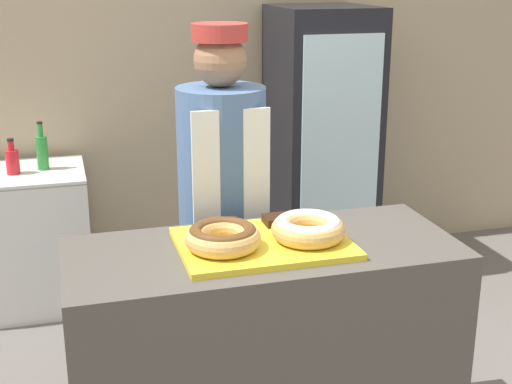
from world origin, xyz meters
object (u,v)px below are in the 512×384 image
at_px(baker_person, 223,210).
at_px(bottle_red, 12,160).
at_px(brownie_back_right, 276,220).
at_px(bottle_green, 42,151).
at_px(chest_freezer, 14,239).
at_px(beverage_fridge, 321,145).
at_px(donut_light_glaze, 308,228).
at_px(donut_chocolate_glaze, 223,236).
at_px(serving_tray, 263,244).
at_px(brownie_back_left, 227,225).

relative_size(baker_person, bottle_red, 8.45).
bearing_deg(brownie_back_right, bottle_red, 123.94).
xyz_separation_m(baker_person, bottle_green, (-0.77, 1.20, 0.03)).
relative_size(baker_person, chest_freezer, 2.01).
distance_m(beverage_fridge, bottle_red, 1.84).
bearing_deg(bottle_green, donut_light_glaze, -62.18).
bearing_deg(beverage_fridge, donut_light_glaze, -112.29).
distance_m(donut_chocolate_glaze, bottle_green, 1.91).
bearing_deg(bottle_red, serving_tray, -60.98).
distance_m(donut_chocolate_glaze, donut_light_glaze, 0.32).
relative_size(donut_chocolate_glaze, brownie_back_left, 2.90).
height_order(donut_chocolate_glaze, chest_freezer, donut_chocolate_glaze).
bearing_deg(bottle_red, bottle_green, 17.73).
bearing_deg(donut_light_glaze, serving_tray, 167.70).
relative_size(donut_chocolate_glaze, chest_freezer, 0.32).
bearing_deg(brownie_back_right, serving_tray, -122.05).
distance_m(serving_tray, brownie_back_left, 0.19).
relative_size(serving_tray, donut_chocolate_glaze, 2.29).
distance_m(brownie_back_left, brownie_back_right, 0.20).
distance_m(donut_chocolate_glaze, beverage_fridge, 2.08).
height_order(brownie_back_right, beverage_fridge, beverage_fridge).
bearing_deg(donut_light_glaze, bottle_red, 122.43).
xyz_separation_m(beverage_fridge, bottle_red, (-1.84, -0.03, 0.04)).
xyz_separation_m(donut_chocolate_glaze, baker_person, (0.14, 0.61, -0.12)).
distance_m(donut_chocolate_glaze, bottle_red, 1.93).
xyz_separation_m(donut_light_glaze, bottle_red, (-1.11, 1.75, -0.12)).
height_order(brownie_back_right, baker_person, baker_person).
bearing_deg(serving_tray, donut_light_glaze, -12.30).
distance_m(baker_person, bottle_green, 1.42).
relative_size(brownie_back_left, bottle_green, 0.34).
xyz_separation_m(brownie_back_left, chest_freezer, (-0.89, 1.60, -0.57)).
xyz_separation_m(brownie_back_left, brownie_back_right, (0.20, 0.00, 0.00)).
bearing_deg(baker_person, brownie_back_right, -74.13).
bearing_deg(donut_light_glaze, donut_chocolate_glaze, 180.00).
relative_size(donut_light_glaze, chest_freezer, 0.32).
xyz_separation_m(chest_freezer, bottle_red, (0.04, -0.04, 0.48)).
relative_size(brownie_back_right, bottle_green, 0.34).
bearing_deg(donut_chocolate_glaze, baker_person, 76.94).
relative_size(donut_chocolate_glaze, bottle_red, 1.35).
xyz_separation_m(baker_person, bottle_red, (-0.93, 1.15, -0.00)).
height_order(baker_person, bottle_green, baker_person).
xyz_separation_m(donut_light_glaze, bottle_green, (-0.95, 1.80, -0.09)).
bearing_deg(brownie_back_left, donut_light_glaze, -36.51).
xyz_separation_m(donut_light_glaze, brownie_back_left, (-0.26, 0.19, -0.03)).
bearing_deg(bottle_red, brownie_back_right, -56.06).
relative_size(donut_chocolate_glaze, brownie_back_right, 2.90).
distance_m(donut_chocolate_glaze, brownie_back_left, 0.20).
height_order(brownie_back_right, bottle_green, bottle_green).
distance_m(donut_light_glaze, baker_person, 0.64).
xyz_separation_m(brownie_back_right, chest_freezer, (-1.09, 1.60, -0.57)).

